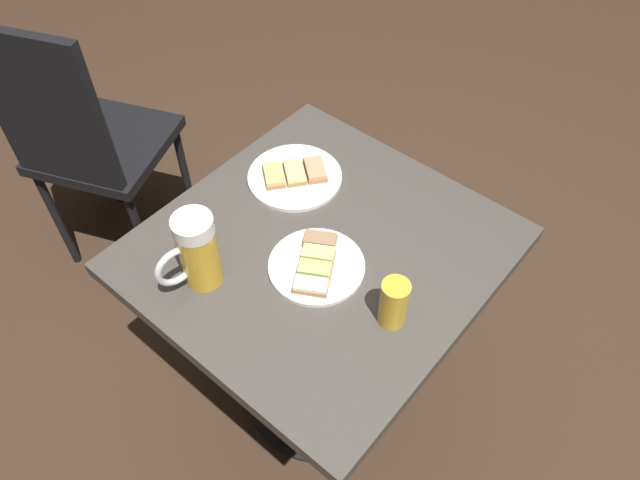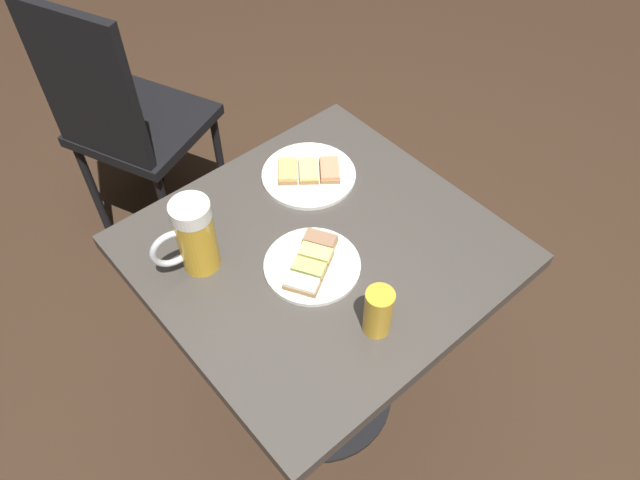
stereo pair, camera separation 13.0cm
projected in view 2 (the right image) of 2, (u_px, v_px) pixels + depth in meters
ground_plane at (320, 392)px, 1.86m from camera, size 6.00×6.00×0.00m
cafe_table at (320, 289)px, 1.44m from camera, size 0.73×0.70×0.71m
plate_near at (312, 264)px, 1.27m from camera, size 0.21×0.21×0.03m
plate_far at (309, 174)px, 1.45m from camera, size 0.23×0.23×0.03m
beer_mug at (194, 237)px, 1.21m from camera, size 0.14×0.08×0.18m
beer_glass_small at (378, 312)px, 1.14m from camera, size 0.06×0.06×0.11m
cafe_chair at (124, 118)px, 1.87m from camera, size 0.50×0.50×0.95m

